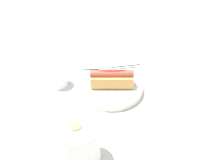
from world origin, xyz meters
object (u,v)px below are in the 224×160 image
object	(u,v)px
paper_towel_roll	(78,144)
chopstick_near	(108,68)
water_glass	(57,76)
chopstick_far	(115,67)
hotdog_front	(112,78)
serving_bowl	(112,87)

from	to	relation	value
paper_towel_roll	chopstick_near	world-z (taller)	paper_towel_roll
water_glass	chopstick_far	size ratio (longest dim) A/B	0.41
hotdog_front	chopstick_far	size ratio (longest dim) A/B	0.69
hotdog_front	chopstick_far	distance (m)	0.17
chopstick_far	water_glass	bearing A→B (deg)	18.30
serving_bowl	paper_towel_roll	world-z (taller)	paper_towel_roll
water_glass	chopstick_near	xyz separation A→B (m)	(-0.18, -0.11, -0.04)
serving_bowl	hotdog_front	bearing A→B (deg)	-90.00
serving_bowl	paper_towel_roll	distance (m)	0.30
hotdog_front	water_glass	size ratio (longest dim) A/B	1.68
chopstick_near	hotdog_front	bearing A→B (deg)	92.75
serving_bowl	chopstick_far	size ratio (longest dim) A/B	1.02
serving_bowl	chopstick_near	xyz separation A→B (m)	(0.02, -0.14, -0.01)
paper_towel_roll	serving_bowl	bearing A→B (deg)	-105.52
water_glass	paper_towel_roll	bearing A→B (deg)	110.63
serving_bowl	chopstick_near	distance (m)	0.15
water_glass	paper_towel_roll	distance (m)	0.35
hotdog_front	paper_towel_roll	size ratio (longest dim) A/B	1.13
chopstick_near	paper_towel_roll	bearing A→B (deg)	76.93
hotdog_front	paper_towel_roll	world-z (taller)	paper_towel_roll
hotdog_front	water_glass	distance (m)	0.21
serving_bowl	paper_towel_roll	bearing A→B (deg)	74.48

